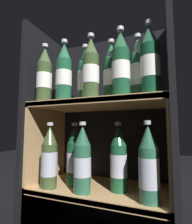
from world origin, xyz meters
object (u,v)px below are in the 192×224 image
at_px(bottle_upper_back_1, 85,77).
at_px(bottle_lower_front_1, 82,161).
at_px(bottle_upper_front_3, 121,66).
at_px(bottle_upper_front_4, 150,62).
at_px(bottle_lower_back_1, 119,160).
at_px(bottle_lower_front_2, 149,166).
at_px(bottle_lower_back_0, 74,157).
at_px(bottle_upper_front_0, 44,76).
at_px(bottle_upper_front_1, 64,74).
at_px(bottle_upper_back_0, 63,80).
at_px(bottle_upper_front_2, 91,70).
at_px(bottle_lower_front_0, 49,159).
at_px(bottle_upper_back_3, 138,71).
at_px(bottle_upper_back_2, 111,74).

height_order(bottle_upper_back_1, bottle_lower_front_1, bottle_upper_back_1).
height_order(bottle_upper_front_3, bottle_lower_front_1, bottle_upper_front_3).
relative_size(bottle_upper_front_4, bottle_lower_back_1, 1.00).
xyz_separation_m(bottle_lower_front_2, bottle_lower_back_0, (-0.33, 0.08, 0.00)).
height_order(bottle_upper_front_0, bottle_lower_front_1, bottle_upper_front_0).
relative_size(bottle_upper_front_1, bottle_lower_back_1, 1.00).
distance_m(bottle_upper_front_0, bottle_upper_front_4, 0.46).
relative_size(bottle_upper_front_3, bottle_lower_back_0, 1.00).
bearing_deg(bottle_upper_front_0, bottle_upper_front_1, 0.00).
relative_size(bottle_upper_back_0, bottle_lower_front_2, 1.00).
bearing_deg(bottle_lower_back_0, bottle_upper_front_2, -33.73).
bearing_deg(bottle_lower_front_0, bottle_lower_back_0, 44.46).
height_order(bottle_upper_back_1, bottle_upper_back_3, same).
bearing_deg(bottle_upper_front_2, bottle_lower_front_0, 180.00).
bearing_deg(bottle_upper_front_1, bottle_lower_front_1, -0.00).
height_order(bottle_upper_front_3, bottle_upper_back_0, same).
distance_m(bottle_lower_front_0, bottle_lower_back_0, 0.11).
bearing_deg(bottle_upper_back_0, bottle_upper_front_3, -14.20).
xyz_separation_m(bottle_upper_back_2, bottle_lower_front_1, (-0.10, -0.08, -0.36)).
bearing_deg(bottle_upper_front_1, bottle_upper_back_2, 21.97).
distance_m(bottle_upper_back_2, bottle_lower_back_0, 0.40).
bearing_deg(bottle_lower_front_0, bottle_upper_back_1, 30.83).
bearing_deg(bottle_upper_back_1, bottle_upper_front_1, -130.06).
xyz_separation_m(bottle_upper_front_2, bottle_upper_back_1, (-0.06, 0.08, -0.00)).
height_order(bottle_upper_front_1, bottle_lower_front_0, bottle_upper_front_1).
relative_size(bottle_upper_back_0, bottle_upper_back_2, 1.00).
distance_m(bottle_upper_front_1, bottle_upper_front_4, 0.36).
bearing_deg(bottle_lower_front_1, bottle_upper_front_2, 0.00).
height_order(bottle_upper_front_3, bottle_upper_back_2, same).
distance_m(bottle_upper_back_3, bottle_lower_back_0, 0.46).
distance_m(bottle_upper_back_2, bottle_lower_front_0, 0.45).
bearing_deg(bottle_lower_back_1, bottle_upper_front_1, -160.55).
height_order(bottle_upper_front_4, bottle_upper_back_2, same).
height_order(bottle_upper_front_2, bottle_lower_back_1, bottle_upper_front_2).
height_order(bottle_upper_front_0, bottle_upper_front_4, same).
bearing_deg(bottle_upper_front_2, bottle_upper_back_2, 51.43).
relative_size(bottle_upper_back_0, bottle_upper_back_3, 1.00).
xyz_separation_m(bottle_upper_front_1, bottle_upper_back_1, (0.06, 0.08, -0.00)).
relative_size(bottle_upper_back_3, bottle_lower_front_2, 1.00).
bearing_deg(bottle_lower_front_1, bottle_upper_back_0, 151.99).
height_order(bottle_upper_front_0, bottle_upper_back_1, same).
bearing_deg(bottle_lower_back_0, bottle_upper_back_2, -0.00).
distance_m(bottle_upper_front_3, bottle_lower_front_0, 0.48).
bearing_deg(bottle_upper_back_0, bottle_upper_front_1, -55.92).
bearing_deg(bottle_upper_front_1, bottle_upper_front_4, -0.00).
relative_size(bottle_upper_front_3, bottle_upper_back_2, 1.00).
distance_m(bottle_upper_back_0, bottle_lower_front_1, 0.40).
relative_size(bottle_upper_front_2, bottle_lower_front_0, 1.00).
distance_m(bottle_upper_back_1, bottle_lower_front_1, 0.37).
bearing_deg(bottle_lower_front_1, bottle_lower_front_0, 180.00).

